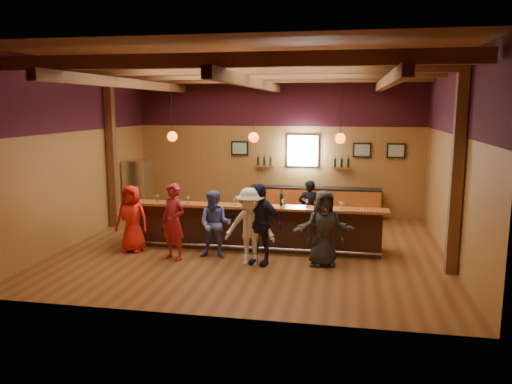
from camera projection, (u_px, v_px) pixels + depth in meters
room at (254, 115)px, 11.63m from camera, size 9.04×9.00×4.52m
bar_counter at (256, 226)px, 12.18m from camera, size 6.30×1.07×1.11m
back_bar_cabinet at (314, 202)px, 15.43m from camera, size 4.00×0.52×0.95m
window at (303, 151)px, 15.45m from camera, size 0.95×0.09×0.95m
framed_pictures at (331, 150)px, 15.28m from camera, size 5.35×0.05×0.45m
wine_shelves at (302, 165)px, 15.46m from camera, size 3.00×0.18×0.30m
pendant_lights at (254, 137)px, 11.66m from camera, size 4.24×0.24×1.37m
stainless_fridge at (138, 190)px, 15.23m from camera, size 0.70×0.70×1.80m
customer_orange at (132, 219)px, 11.79m from camera, size 0.79×0.52×1.59m
customer_redvest at (173, 222)px, 11.16m from camera, size 0.74×0.62×1.73m
customer_denim at (215, 224)px, 11.29m from camera, size 0.78×0.62×1.55m
customer_white at (250, 227)px, 10.79m from camera, size 1.11×0.66×1.70m
customer_navy at (259, 224)px, 10.82m from camera, size 1.13×0.71×1.79m
customer_brown at (322, 232)px, 10.76m from camera, size 1.46×0.88×1.51m
customer_dark at (324, 228)px, 10.75m from camera, size 0.93×0.76×1.65m
bartender at (309, 209)px, 13.02m from camera, size 0.59×0.42×1.54m
ice_bucket at (254, 200)px, 11.74m from camera, size 0.25×0.25×0.27m
bottle_a at (282, 199)px, 11.73m from camera, size 0.08×0.08×0.38m
bottle_b at (281, 199)px, 11.77m from camera, size 0.08×0.08×0.38m
glass_a at (157, 196)px, 12.20m from camera, size 0.08×0.08×0.18m
glass_b at (177, 198)px, 12.08m from camera, size 0.08×0.08×0.17m
glass_c at (188, 198)px, 12.00m from camera, size 0.08×0.08×0.17m
glass_d at (214, 199)px, 11.86m from camera, size 0.09×0.09×0.19m
glass_e at (234, 200)px, 11.77m from camera, size 0.08×0.08×0.17m
glass_f at (283, 201)px, 11.53m from camera, size 0.09×0.09×0.20m
glass_g at (307, 201)px, 11.57m from camera, size 0.08×0.08×0.18m
glass_h at (341, 204)px, 11.30m from camera, size 0.08×0.08×0.18m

